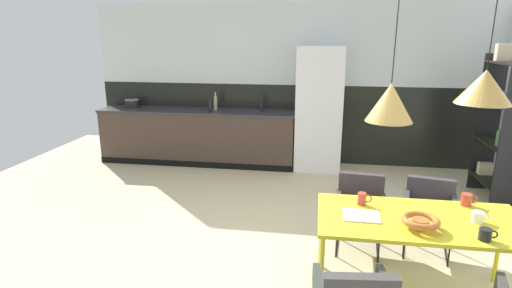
{
  "coord_description": "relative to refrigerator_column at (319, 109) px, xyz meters",
  "views": [
    {
      "loc": [
        0.47,
        -3.34,
        2.13
      ],
      "look_at": [
        -0.22,
        0.98,
        0.94
      ],
      "focal_mm": 28.28,
      "sensor_mm": 36.0,
      "label": 1
    }
  ],
  "objects": [
    {
      "name": "ground_plane",
      "position": [
        -0.47,
        -3.07,
        -0.98
      ],
      "size": [
        9.07,
        9.07,
        0.0
      ],
      "primitive_type": "plane",
      "color": "#C8B98D"
    },
    {
      "name": "back_wall_splashback_dark",
      "position": [
        -0.47,
        0.36,
        -0.32
      ],
      "size": [
        6.68,
        0.12,
        1.32
      ],
      "primitive_type": "cube",
      "color": "black",
      "rests_on": "ground"
    },
    {
      "name": "back_wall_panel_upper",
      "position": [
        -0.47,
        0.36,
        1.0
      ],
      "size": [
        6.68,
        0.12,
        1.32
      ],
      "primitive_type": "cube",
      "color": "silver",
      "rests_on": "back_wall_splashback_dark"
    },
    {
      "name": "kitchen_counter",
      "position": [
        -2.02,
        -0.0,
        -0.53
      ],
      "size": [
        3.3,
        0.63,
        0.91
      ],
      "color": "#413229",
      "rests_on": "ground"
    },
    {
      "name": "refrigerator_column",
      "position": [
        0.0,
        0.0,
        0.0
      ],
      "size": [
        0.72,
        0.6,
        1.97
      ],
      "primitive_type": "cube",
      "color": "silver",
      "rests_on": "ground"
    },
    {
      "name": "dining_table",
      "position": [
        0.84,
        -3.33,
        -0.3
      ],
      "size": [
        1.61,
        0.82,
        0.73
      ],
      "color": "gold",
      "rests_on": "ground"
    },
    {
      "name": "armchair_far_side",
      "position": [
        1.13,
        -2.48,
        -0.49
      ],
      "size": [
        0.56,
        0.55,
        0.73
      ],
      "rotation": [
        0.0,
        0.0,
        2.94
      ],
      "color": "#353336",
      "rests_on": "ground"
    },
    {
      "name": "armchair_facing_counter",
      "position": [
        0.45,
        -2.52,
        -0.5
      ],
      "size": [
        0.53,
        0.51,
        0.75
      ],
      "rotation": [
        0.0,
        0.0,
        3.04
      ],
      "color": "#353336",
      "rests_on": "ground"
    },
    {
      "name": "fruit_bowl",
      "position": [
        0.79,
        -3.51,
        -0.2
      ],
      "size": [
        0.28,
        0.28,
        0.09
      ],
      "color": "#B2662D",
      "rests_on": "dining_table"
    },
    {
      "name": "open_book",
      "position": [
        0.37,
        -3.36,
        -0.25
      ],
      "size": [
        0.29,
        0.24,
        0.02
      ],
      "color": "white",
      "rests_on": "dining_table"
    },
    {
      "name": "mug_dark_espresso",
      "position": [
        0.4,
        -3.13,
        -0.2
      ],
      "size": [
        0.12,
        0.07,
        0.11
      ],
      "color": "#B23D33",
      "rests_on": "dining_table"
    },
    {
      "name": "mug_wide_latte",
      "position": [
        1.2,
        -3.62,
        -0.21
      ],
      "size": [
        0.13,
        0.09,
        0.09
      ],
      "color": "black",
      "rests_on": "dining_table"
    },
    {
      "name": "mug_short_terracotta",
      "position": [
        1.27,
        -3.0,
        -0.2
      ],
      "size": [
        0.13,
        0.09,
        0.1
      ],
      "color": "#B23D33",
      "rests_on": "dining_table"
    },
    {
      "name": "mug_tall_blue",
      "position": [
        1.25,
        -3.32,
        -0.22
      ],
      "size": [
        0.13,
        0.09,
        0.08
      ],
      "color": "white",
      "rests_on": "dining_table"
    },
    {
      "name": "cooking_pot",
      "position": [
        -3.21,
        0.09,
        -0.01
      ],
      "size": [
        0.24,
        0.24,
        0.16
      ],
      "color": "black",
      "rests_on": "kitchen_counter"
    },
    {
      "name": "bottle_vinegar_dark",
      "position": [
        -1.72,
        0.1,
        0.05
      ],
      "size": [
        0.06,
        0.06,
        0.29
      ],
      "color": "tan",
      "rests_on": "kitchen_counter"
    },
    {
      "name": "bottle_wine_green",
      "position": [
        -1.75,
        -0.13,
        0.05
      ],
      "size": [
        0.06,
        0.06,
        0.3
      ],
      "color": "black",
      "rests_on": "kitchen_counter"
    },
    {
      "name": "bottle_spice_small",
      "position": [
        -0.93,
        0.05,
        0.03
      ],
      "size": [
        0.06,
        0.06,
        0.27
      ],
      "color": "black",
      "rests_on": "kitchen_counter"
    },
    {
      "name": "open_shelf_unit",
      "position": [
        2.3,
        -0.95,
        0.03
      ],
      "size": [
        0.3,
        0.83,
        2.02
      ],
      "rotation": [
        0.0,
        0.0,
        -1.57
      ],
      "color": "black",
      "rests_on": "ground"
    },
    {
      "name": "pendant_lamp_over_table_near",
      "position": [
        0.52,
        -3.37,
        0.66
      ],
      "size": [
        0.34,
        0.34,
        1.09
      ],
      "color": "black"
    },
    {
      "name": "pendant_lamp_over_table_far",
      "position": [
        1.16,
        -3.32,
        0.78
      ],
      "size": [
        0.38,
        0.38,
        0.94
      ],
      "color": "black"
    }
  ]
}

